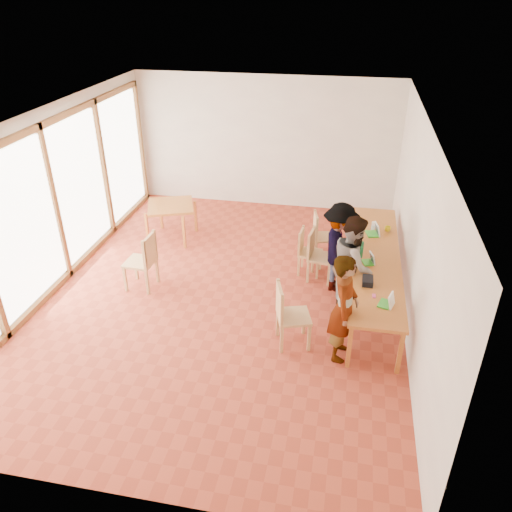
% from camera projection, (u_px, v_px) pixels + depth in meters
% --- Properties ---
extents(ground, '(8.00, 8.00, 0.00)m').
position_uv_depth(ground, '(225.00, 292.00, 8.69)').
color(ground, '#AB4029').
rests_on(ground, ground).
extents(wall_back, '(6.00, 0.10, 3.00)m').
position_uv_depth(wall_back, '(266.00, 143.00, 11.39)').
color(wall_back, beige).
rests_on(wall_back, ground).
extents(wall_front, '(6.00, 0.10, 3.00)m').
position_uv_depth(wall_front, '(112.00, 393.00, 4.53)').
color(wall_front, beige).
rests_on(wall_front, ground).
extents(wall_right, '(0.10, 8.00, 3.00)m').
position_uv_depth(wall_right, '(416.00, 230.00, 7.46)').
color(wall_right, beige).
rests_on(wall_right, ground).
extents(window_wall, '(0.10, 8.00, 3.00)m').
position_uv_depth(window_wall, '(53.00, 200.00, 8.46)').
color(window_wall, white).
rests_on(window_wall, ground).
extents(ceiling, '(6.00, 8.00, 0.04)m').
position_uv_depth(ceiling, '(219.00, 118.00, 7.22)').
color(ceiling, white).
rests_on(ceiling, wall_back).
extents(communal_table, '(0.80, 4.00, 0.75)m').
position_uv_depth(communal_table, '(375.00, 259.00, 8.31)').
color(communal_table, '#BE622A').
rests_on(communal_table, ground).
extents(side_table, '(0.90, 0.90, 0.75)m').
position_uv_depth(side_table, '(171.00, 208.00, 10.20)').
color(side_table, '#BE622A').
rests_on(side_table, ground).
extents(chair_near, '(0.58, 0.58, 0.53)m').
position_uv_depth(chair_near, '(287.00, 309.00, 7.19)').
color(chair_near, tan).
rests_on(chair_near, ground).
extents(chair_mid, '(0.49, 0.49, 0.50)m').
position_uv_depth(chair_mid, '(316.00, 250.00, 8.83)').
color(chair_mid, tan).
rests_on(chair_mid, ground).
extents(chair_far, '(0.43, 0.43, 0.46)m').
position_uv_depth(chair_far, '(306.00, 247.00, 9.05)').
color(chair_far, tan).
rests_on(chair_far, ground).
extents(chair_empty, '(0.51, 0.51, 0.49)m').
position_uv_depth(chair_empty, '(320.00, 231.00, 9.51)').
color(chair_empty, tan).
rests_on(chair_empty, ground).
extents(chair_spare, '(0.51, 0.51, 0.55)m').
position_uv_depth(chair_spare, '(145.00, 256.00, 8.54)').
color(chair_spare, tan).
rests_on(chair_spare, ground).
extents(person_near, '(0.45, 0.63, 1.64)m').
position_uv_depth(person_near, '(344.00, 308.00, 6.87)').
color(person_near, gray).
rests_on(person_near, ground).
extents(person_mid, '(0.68, 0.85, 1.65)m').
position_uv_depth(person_mid, '(353.00, 264.00, 7.91)').
color(person_mid, gray).
rests_on(person_mid, ground).
extents(person_far, '(0.66, 1.07, 1.60)m').
position_uv_depth(person_far, '(339.00, 248.00, 8.45)').
color(person_far, gray).
rests_on(person_far, ground).
extents(laptop_near, '(0.26, 0.27, 0.20)m').
position_uv_depth(laptop_near, '(388.00, 302.00, 7.02)').
color(laptop_near, green).
rests_on(laptop_near, communal_table).
extents(laptop_mid, '(0.24, 0.25, 0.18)m').
position_uv_depth(laptop_mid, '(370.00, 260.00, 8.07)').
color(laptop_mid, green).
rests_on(laptop_mid, communal_table).
extents(laptop_far, '(0.28, 0.30, 0.22)m').
position_uv_depth(laptop_far, '(375.00, 232.00, 8.96)').
color(laptop_far, green).
rests_on(laptop_far, communal_table).
extents(yellow_mug, '(0.12, 0.12, 0.09)m').
position_uv_depth(yellow_mug, '(388.00, 229.00, 9.09)').
color(yellow_mug, yellow).
rests_on(yellow_mug, communal_table).
extents(green_bottle, '(0.07, 0.07, 0.28)m').
position_uv_depth(green_bottle, '(361.00, 250.00, 8.20)').
color(green_bottle, '#1E6E40').
rests_on(green_bottle, communal_table).
extents(clear_glass, '(0.07, 0.07, 0.09)m').
position_uv_depth(clear_glass, '(373.00, 228.00, 9.13)').
color(clear_glass, silver).
rests_on(clear_glass, communal_table).
extents(condiment_cup, '(0.08, 0.08, 0.06)m').
position_uv_depth(condiment_cup, '(374.00, 223.00, 9.32)').
color(condiment_cup, white).
rests_on(condiment_cup, communal_table).
extents(pink_phone, '(0.05, 0.10, 0.01)m').
position_uv_depth(pink_phone, '(374.00, 296.00, 7.24)').
color(pink_phone, '#D84589').
rests_on(pink_phone, communal_table).
extents(black_pouch, '(0.16, 0.26, 0.09)m').
position_uv_depth(black_pouch, '(368.00, 281.00, 7.53)').
color(black_pouch, black).
rests_on(black_pouch, communal_table).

